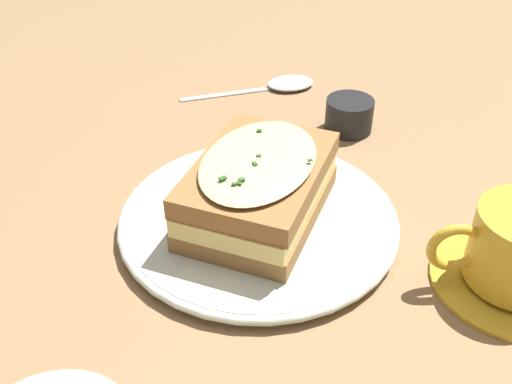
{
  "coord_description": "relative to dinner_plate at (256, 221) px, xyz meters",
  "views": [
    {
      "loc": [
        -0.25,
        -0.33,
        0.34
      ],
      "look_at": [
        -0.0,
        -0.0,
        0.04
      ],
      "focal_mm": 42.0,
      "sensor_mm": 36.0,
      "label": 1
    }
  ],
  "objects": [
    {
      "name": "condiment_pot",
      "position": [
        0.19,
        0.08,
        0.01
      ],
      "size": [
        0.05,
        0.05,
        0.04
      ],
      "primitive_type": "cylinder",
      "color": "black",
      "rests_on": "ground_plane"
    },
    {
      "name": "spoon",
      "position": [
        0.2,
        0.2,
        -0.0
      ],
      "size": [
        0.17,
        0.09,
        0.01
      ],
      "rotation": [
        0.0,
        0.0,
        4.35
      ],
      "color": "silver",
      "rests_on": "ground_plane"
    },
    {
      "name": "sandwich",
      "position": [
        0.0,
        -0.0,
        0.04
      ],
      "size": [
        0.19,
        0.17,
        0.06
      ],
      "rotation": [
        0.0,
        0.0,
        0.55
      ],
      "color": "olive",
      "rests_on": "dinner_plate"
    },
    {
      "name": "dinner_plate",
      "position": [
        0.0,
        0.0,
        0.0
      ],
      "size": [
        0.25,
        0.25,
        0.01
      ],
      "color": "silver",
      "rests_on": "ground_plane"
    },
    {
      "name": "ground_plane",
      "position": [
        0.0,
        0.0,
        -0.01
      ],
      "size": [
        2.4,
        2.4,
        0.0
      ],
      "primitive_type": "plane",
      "color": "olive"
    }
  ]
}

